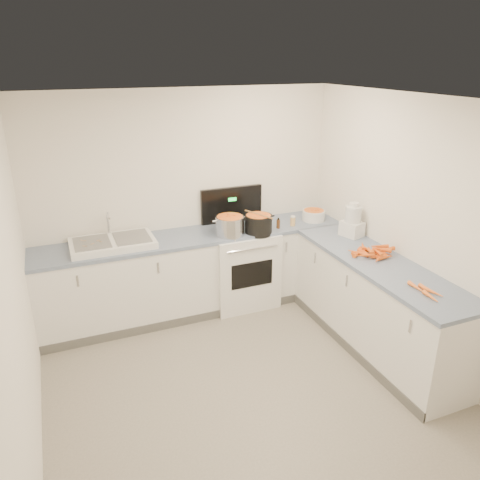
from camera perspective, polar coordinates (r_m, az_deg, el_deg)
name	(u,v)px	position (r m, az deg, el deg)	size (l,w,h in m)	color
floor	(256,398)	(4.34, 1.95, -18.70)	(3.50, 4.00, 0.00)	gray
ceiling	(260,104)	(3.33, 2.51, 16.26)	(3.50, 4.00, 0.00)	white
wall_back	(186,201)	(5.43, -6.57, 4.76)	(3.50, 2.50, 0.00)	white
wall_front	(457,460)	(2.32, 24.97, -23.14)	(3.50, 2.50, 0.00)	white
wall_left	(13,313)	(3.41, -25.98, -8.00)	(4.00, 2.50, 0.00)	white
wall_right	(432,238)	(4.62, 22.39, 0.18)	(4.00, 2.50, 0.00)	white
counter_back	(196,273)	(5.44, -5.34, -3.97)	(3.50, 0.62, 0.94)	white
counter_right	(376,304)	(4.95, 16.19, -7.55)	(0.62, 2.20, 0.94)	white
stove	(241,265)	(5.59, 0.09, -3.09)	(0.76, 0.65, 1.36)	white
sink	(112,243)	(5.08, -15.28, -0.34)	(0.86, 0.52, 0.31)	white
steel_pot	(230,227)	(5.20, -1.23, 1.65)	(0.32, 0.32, 0.23)	silver
black_pot	(258,224)	(5.28, 2.26, 1.90)	(0.31, 0.31, 0.22)	black
wooden_spoon	(259,214)	(5.24, 2.28, 3.14)	(0.02, 0.02, 0.42)	#AD7A47
mixing_bowl	(314,215)	(5.74, 8.96, 3.00)	(0.27, 0.27, 0.13)	white
extract_bottle	(278,224)	(5.43, 4.68, 1.96)	(0.04, 0.04, 0.10)	#593319
spice_jar	(293,221)	(5.53, 6.45, 2.26)	(0.06, 0.06, 0.10)	#E5B266
food_processor	(352,222)	(5.29, 13.55, 2.16)	(0.24, 0.27, 0.38)	white
carrot_pile	(373,252)	(4.86, 15.87, -1.43)	(0.45, 0.42, 0.09)	orange
peeled_carrots	(426,291)	(4.26, 21.78, -5.81)	(0.15, 0.37, 0.04)	orange
peelings	(89,243)	(5.05, -17.95, -0.30)	(0.21, 0.26, 0.01)	tan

